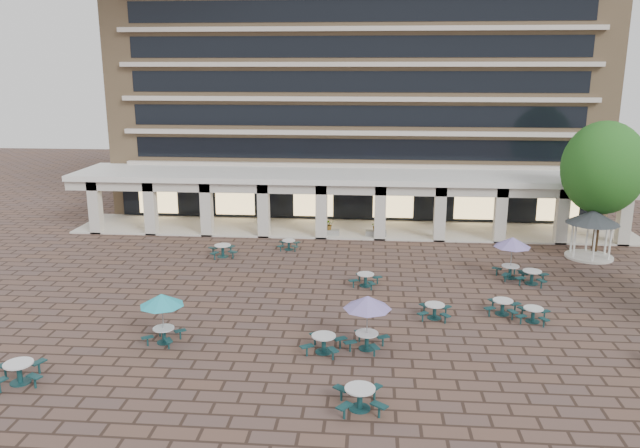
# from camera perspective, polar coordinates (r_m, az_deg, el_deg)

# --- Properties ---
(ground) EXTENTS (120.00, 120.00, 0.00)m
(ground) POSITION_cam_1_polar(r_m,az_deg,el_deg) (33.55, 2.00, -6.99)
(ground) COLOR brown
(ground) RESTS_ON ground
(apartment_building) EXTENTS (40.00, 15.50, 25.20)m
(apartment_building) POSITION_cam_1_polar(r_m,az_deg,el_deg) (56.74, 3.46, 14.65)
(apartment_building) COLOR #A5835D
(apartment_building) RESTS_ON ground
(retail_arcade) EXTENTS (42.00, 6.60, 4.40)m
(retail_arcade) POSITION_cam_1_polar(r_m,az_deg,el_deg) (46.97, 2.95, 2.98)
(retail_arcade) COLOR white
(retail_arcade) RESTS_ON ground
(picnic_table_0) EXTENTS (2.32, 2.32, 0.85)m
(picnic_table_0) POSITION_cam_1_polar(r_m,az_deg,el_deg) (27.79, -25.80, -12.00)
(picnic_table_0) COLOR #143B3D
(picnic_table_0) RESTS_ON ground
(picnic_table_1) EXTENTS (2.08, 2.08, 0.85)m
(picnic_table_1) POSITION_cam_1_polar(r_m,az_deg,el_deg) (23.49, 3.66, -15.45)
(picnic_table_1) COLOR #143B3D
(picnic_table_1) RESTS_ON ground
(picnic_table_2) EXTENTS (1.82, 1.82, 0.74)m
(picnic_table_2) POSITION_cam_1_polar(r_m,az_deg,el_deg) (31.60, 10.43, -7.73)
(picnic_table_2) COLOR #143B3D
(picnic_table_2) RESTS_ON ground
(picnic_table_4) EXTENTS (2.01, 2.01, 2.32)m
(picnic_table_4) POSITION_cam_1_polar(r_m,az_deg,el_deg) (28.79, -14.27, -6.90)
(picnic_table_4) COLOR #143B3D
(picnic_table_4) RESTS_ON ground
(picnic_table_5) EXTENTS (2.04, 2.04, 0.80)m
(picnic_table_5) POSITION_cam_1_polar(r_m,az_deg,el_deg) (27.60, 0.34, -10.75)
(picnic_table_5) COLOR #143B3D
(picnic_table_5) RESTS_ON ground
(picnic_table_6) EXTENTS (2.14, 2.14, 2.47)m
(picnic_table_6) POSITION_cam_1_polar(r_m,az_deg,el_deg) (27.35, 4.36, -7.34)
(picnic_table_6) COLOR #143B3D
(picnic_table_6) RESTS_ON ground
(picnic_table_7) EXTENTS (2.02, 2.02, 0.76)m
(picnic_table_7) POSITION_cam_1_polar(r_m,az_deg,el_deg) (32.89, 16.35, -7.18)
(picnic_table_7) COLOR #143B3D
(picnic_table_7) RESTS_ON ground
(picnic_table_8) EXTENTS (2.15, 2.15, 0.81)m
(picnic_table_8) POSITION_cam_1_polar(r_m,az_deg,el_deg) (41.35, -8.88, -2.33)
(picnic_table_8) COLOR #143B3D
(picnic_table_8) RESTS_ON ground
(picnic_table_9) EXTENTS (1.95, 1.95, 0.73)m
(picnic_table_9) POSITION_cam_1_polar(r_m,az_deg,el_deg) (35.59, 4.18, -5.00)
(picnic_table_9) COLOR #143B3D
(picnic_table_9) RESTS_ON ground
(picnic_table_10) EXTENTS (1.88, 1.88, 0.72)m
(picnic_table_10) POSITION_cam_1_polar(r_m,az_deg,el_deg) (32.42, 18.91, -7.74)
(picnic_table_10) COLOR #143B3D
(picnic_table_10) RESTS_ON ground
(picnic_table_11) EXTENTS (2.15, 2.15, 2.48)m
(picnic_table_11) POSITION_cam_1_polar(r_m,az_deg,el_deg) (37.99, 17.17, -1.74)
(picnic_table_11) COLOR #143B3D
(picnic_table_11) RESTS_ON ground
(picnic_table_12) EXTENTS (1.50, 1.50, 0.67)m
(picnic_table_12) POSITION_cam_1_polar(r_m,az_deg,el_deg) (42.49, -2.88, -1.84)
(picnic_table_12) COLOR #143B3D
(picnic_table_12) RESTS_ON ground
(picnic_table_13) EXTENTS (2.13, 2.13, 0.80)m
(picnic_table_13) POSITION_cam_1_polar(r_m,az_deg,el_deg) (37.83, 18.80, -4.52)
(picnic_table_13) COLOR #143B3D
(picnic_table_13) RESTS_ON ground
(gazebo) EXTENTS (3.38, 3.38, 3.15)m
(gazebo) POSITION_cam_1_polar(r_m,az_deg,el_deg) (43.84, 23.65, 0.14)
(gazebo) COLOR beige
(gazebo) RESTS_ON ground
(tree_east_c) EXTENTS (5.28, 5.28, 8.80)m
(tree_east_c) POSITION_cam_1_polar(r_m,az_deg,el_deg) (44.45, 24.49, 4.68)
(tree_east_c) COLOR #412A1A
(tree_east_c) RESTS_ON ground
(planter_left) EXTENTS (1.50, 0.79, 1.32)m
(planter_left) POSITION_cam_1_polar(r_m,az_deg,el_deg) (45.74, 0.83, -0.45)
(planter_left) COLOR #999994
(planter_left) RESTS_ON ground
(planter_right) EXTENTS (1.50, 0.67, 1.23)m
(planter_right) POSITION_cam_1_polar(r_m,az_deg,el_deg) (45.66, 5.14, -0.63)
(planter_right) COLOR #999994
(planter_right) RESTS_ON ground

